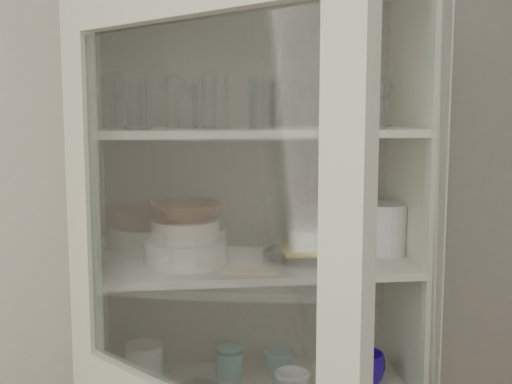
% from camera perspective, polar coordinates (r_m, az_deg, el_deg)
% --- Properties ---
extents(wall_back, '(3.60, 0.02, 2.60)m').
position_cam_1_polar(wall_back, '(2.17, -6.00, -3.75)').
color(wall_back, '#ADABA8').
rests_on(wall_back, ground).
extents(pantry_cabinet, '(1.00, 0.45, 2.10)m').
position_cam_1_polar(pantry_cabinet, '(2.12, -0.21, -14.07)').
color(pantry_cabinet, '#B5BAA1').
rests_on(pantry_cabinet, floor).
extents(tumbler_0, '(0.07, 0.07, 0.14)m').
position_cam_1_polar(tumbler_0, '(1.78, -10.71, 7.68)').
color(tumbler_0, silver).
rests_on(tumbler_0, shelf_glass).
extents(tumbler_1, '(0.08, 0.08, 0.14)m').
position_cam_1_polar(tumbler_1, '(1.77, -10.31, 7.67)').
color(tumbler_1, silver).
rests_on(tumbler_1, shelf_glass).
extents(tumbler_2, '(0.07, 0.07, 0.13)m').
position_cam_1_polar(tumbler_2, '(1.80, 0.43, 7.69)').
color(tumbler_2, silver).
rests_on(tumbler_2, shelf_glass).
extents(tumbler_3, '(0.08, 0.08, 0.13)m').
position_cam_1_polar(tumbler_3, '(1.81, 0.73, 7.71)').
color(tumbler_3, silver).
rests_on(tumbler_3, shelf_glass).
extents(tumbler_4, '(0.09, 0.09, 0.15)m').
position_cam_1_polar(tumbler_4, '(1.80, 0.58, 7.98)').
color(tumbler_4, silver).
rests_on(tumbler_4, shelf_glass).
extents(tumbler_5, '(0.08, 0.08, 0.13)m').
position_cam_1_polar(tumbler_5, '(1.85, 8.07, 7.59)').
color(tumbler_5, silver).
rests_on(tumbler_5, shelf_glass).
extents(tumbler_6, '(0.07, 0.07, 0.14)m').
position_cam_1_polar(tumbler_6, '(1.83, 10.48, 7.77)').
color(tumbler_6, silver).
rests_on(tumbler_6, shelf_glass).
extents(tumbler_7, '(0.08, 0.08, 0.15)m').
position_cam_1_polar(tumbler_7, '(1.88, -12.51, 7.85)').
color(tumbler_7, silver).
rests_on(tumbler_7, shelf_glass).
extents(tumbler_8, '(0.08, 0.08, 0.13)m').
position_cam_1_polar(tumbler_8, '(1.89, -6.09, 7.59)').
color(tumbler_8, silver).
rests_on(tumbler_8, shelf_glass).
extents(tumbler_9, '(0.10, 0.10, 0.16)m').
position_cam_1_polar(tumbler_9, '(1.87, -3.66, 8.06)').
color(tumbler_9, silver).
rests_on(tumbler_9, shelf_glass).
extents(goblet_0, '(0.08, 0.08, 0.18)m').
position_cam_1_polar(goblet_0, '(1.99, -7.14, 8.26)').
color(goblet_0, silver).
rests_on(goblet_0, shelf_glass).
extents(goblet_1, '(0.07, 0.07, 0.16)m').
position_cam_1_polar(goblet_1, '(2.01, 1.35, 8.06)').
color(goblet_1, silver).
rests_on(goblet_1, shelf_glass).
extents(goblet_2, '(0.07, 0.07, 0.15)m').
position_cam_1_polar(goblet_2, '(2.04, 3.46, 7.95)').
color(goblet_2, silver).
rests_on(goblet_2, shelf_glass).
extents(goblet_3, '(0.08, 0.08, 0.18)m').
position_cam_1_polar(goblet_3, '(2.09, 11.08, 8.13)').
color(goblet_3, silver).
rests_on(goblet_3, shelf_glass).
extents(plate_stack_front, '(0.24, 0.24, 0.07)m').
position_cam_1_polar(plate_stack_front, '(1.92, -6.23, -5.34)').
color(plate_stack_front, white).
rests_on(plate_stack_front, shelf_plates).
extents(plate_stack_back, '(0.22, 0.22, 0.08)m').
position_cam_1_polar(plate_stack_back, '(2.04, -5.77, -4.36)').
color(plate_stack_back, white).
rests_on(plate_stack_back, shelf_plates).
extents(cream_bowl, '(0.20, 0.20, 0.06)m').
position_cam_1_polar(cream_bowl, '(1.90, -6.26, -3.40)').
color(cream_bowl, white).
rests_on(cream_bowl, plate_stack_front).
extents(terracotta_bowl, '(0.25, 0.25, 0.05)m').
position_cam_1_polar(terracotta_bowl, '(1.89, -6.29, -1.71)').
color(terracotta_bowl, brown).
rests_on(terracotta_bowl, cream_bowl).
extents(glass_platter, '(0.30, 0.30, 0.02)m').
position_cam_1_polar(glass_platter, '(2.00, 4.90, -5.54)').
color(glass_platter, silver).
rests_on(glass_platter, shelf_plates).
extents(yellow_trivet, '(0.18, 0.18, 0.01)m').
position_cam_1_polar(yellow_trivet, '(2.00, 4.91, -5.13)').
color(yellow_trivet, gold).
rests_on(yellow_trivet, glass_platter).
extents(white_ramekin, '(0.16, 0.16, 0.06)m').
position_cam_1_polar(white_ramekin, '(1.99, 4.92, -4.13)').
color(white_ramekin, white).
rests_on(white_ramekin, yellow_trivet).
extents(grey_bowl_stack, '(0.15, 0.15, 0.16)m').
position_cam_1_polar(grey_bowl_stack, '(2.07, 11.24, -3.22)').
color(grey_bowl_stack, silver).
rests_on(grey_bowl_stack, shelf_plates).
extents(mug_blue, '(0.16, 0.16, 0.10)m').
position_cam_1_polar(mug_blue, '(2.10, 9.54, -15.23)').
color(mug_blue, '#1C139D').
rests_on(mug_blue, shelf_mugs).
extents(mug_teal, '(0.12, 0.12, 0.09)m').
position_cam_1_polar(mug_teal, '(2.13, 2.11, -15.04)').
color(mug_teal, '#21786B').
rests_on(mug_teal, shelf_mugs).
extents(teal_jar, '(0.08, 0.08, 0.10)m').
position_cam_1_polar(teal_jar, '(2.13, -2.34, -14.88)').
color(teal_jar, '#21786B').
rests_on(teal_jar, shelf_mugs).
extents(white_canister, '(0.14, 0.14, 0.14)m').
position_cam_1_polar(white_canister, '(2.07, -9.91, -15.00)').
color(white_canister, white).
rests_on(white_canister, shelf_mugs).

